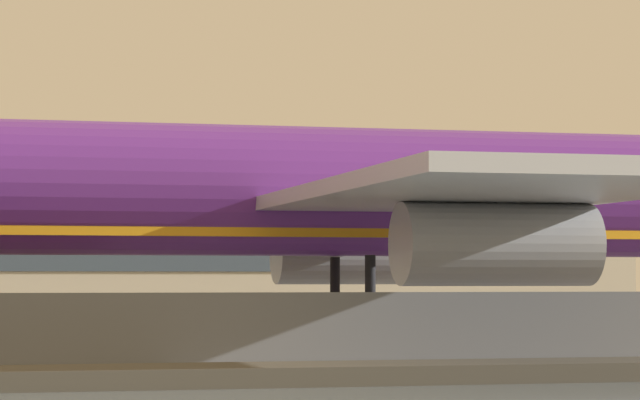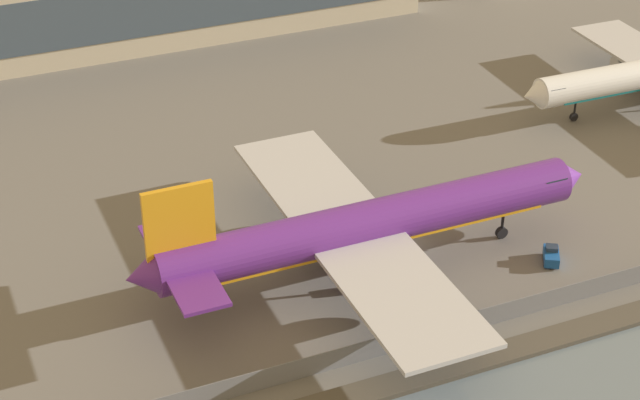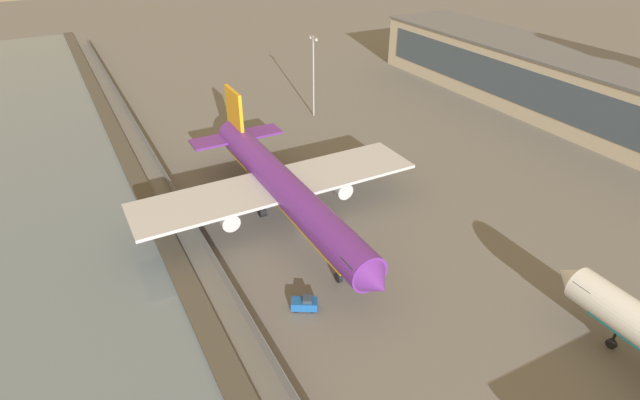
# 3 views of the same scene
# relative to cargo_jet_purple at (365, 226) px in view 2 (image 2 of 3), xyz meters

# --- Properties ---
(ground_plane) EXTENTS (500.00, 500.00, 0.00)m
(ground_plane) POSITION_rel_cargo_jet_purple_xyz_m (6.22, 2.69, -5.81)
(ground_plane) COLOR #66635E
(shoreline_seawall) EXTENTS (320.00, 3.00, 0.50)m
(shoreline_seawall) POSITION_rel_cargo_jet_purple_xyz_m (6.22, -17.81, -5.56)
(shoreline_seawall) COLOR #474238
(shoreline_seawall) RESTS_ON ground
(perimeter_fence) EXTENTS (280.00, 0.10, 2.30)m
(perimeter_fence) POSITION_rel_cargo_jet_purple_xyz_m (6.22, -13.31, -4.66)
(perimeter_fence) COLOR slate
(perimeter_fence) RESTS_ON ground
(cargo_jet_purple) EXTENTS (52.54, 44.78, 15.23)m
(cargo_jet_purple) POSITION_rel_cargo_jet_purple_xyz_m (0.00, 0.00, 0.00)
(cargo_jet_purple) COLOR #602889
(cargo_jet_purple) RESTS_ON ground
(baggage_tug) EXTENTS (3.00, 3.57, 1.80)m
(baggage_tug) POSITION_rel_cargo_jet_purple_xyz_m (19.54, -6.25, -5.01)
(baggage_tug) COLOR #19519E
(baggage_tug) RESTS_ON ground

